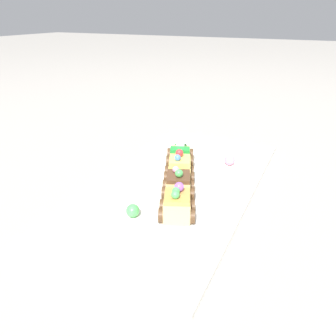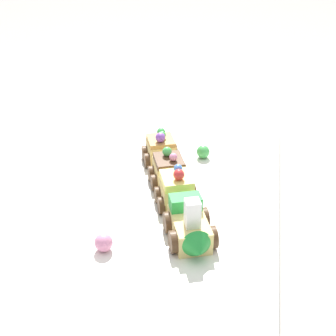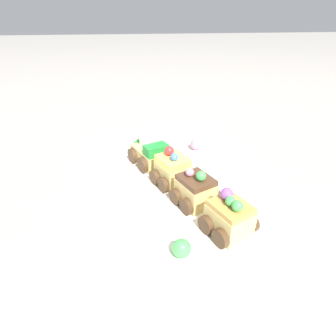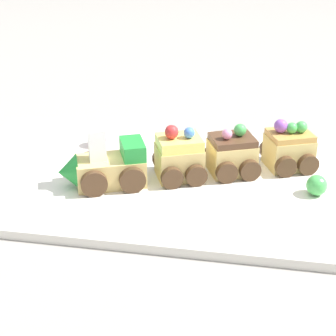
{
  "view_description": "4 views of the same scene",
  "coord_description": "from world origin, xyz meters",
  "px_view_note": "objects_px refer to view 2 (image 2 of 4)",
  "views": [
    {
      "loc": [
        -0.63,
        -0.28,
        0.38
      ],
      "look_at": [
        0.03,
        0.04,
        0.03
      ],
      "focal_mm": 35.0,
      "sensor_mm": 36.0,
      "label": 1
    },
    {
      "loc": [
        0.67,
        0.12,
        0.46
      ],
      "look_at": [
        -0.05,
        -0.03,
        0.05
      ],
      "focal_mm": 50.0,
      "sensor_mm": 36.0,
      "label": 2
    },
    {
      "loc": [
        -0.42,
        0.08,
        0.3
      ],
      "look_at": [
        -0.02,
        0.02,
        0.07
      ],
      "focal_mm": 28.0,
      "sensor_mm": 36.0,
      "label": 3
    },
    {
      "loc": [
        -0.09,
        0.68,
        0.36
      ],
      "look_at": [
        0.03,
        0.01,
        0.03
      ],
      "focal_mm": 60.0,
      "sensor_mm": 36.0,
      "label": 4
    }
  ],
  "objects_px": {
    "cake_train_locomotive": "(191,229)",
    "gumball_pink": "(104,242)",
    "cake_car_chocolate": "(169,171)",
    "cake_car_caramel": "(161,150)",
    "cake_car_lemon": "(177,191)",
    "gumball_green": "(203,152)"
  },
  "relations": [
    {
      "from": "cake_train_locomotive",
      "to": "gumball_green",
      "type": "height_order",
      "value": "cake_train_locomotive"
    },
    {
      "from": "cake_car_caramel",
      "to": "gumball_pink",
      "type": "distance_m",
      "value": 0.29
    },
    {
      "from": "cake_car_caramel",
      "to": "gumball_pink",
      "type": "bearing_deg",
      "value": -27.24
    },
    {
      "from": "cake_car_chocolate",
      "to": "cake_car_caramel",
      "type": "xyz_separation_m",
      "value": [
        -0.08,
        -0.03,
        0.0
      ]
    },
    {
      "from": "cake_car_lemon",
      "to": "gumball_green",
      "type": "relative_size",
      "value": 3.29
    },
    {
      "from": "gumball_pink",
      "to": "cake_train_locomotive",
      "type": "bearing_deg",
      "value": 110.48
    },
    {
      "from": "cake_car_chocolate",
      "to": "cake_car_caramel",
      "type": "height_order",
      "value": "cake_car_caramel"
    },
    {
      "from": "cake_train_locomotive",
      "to": "gumball_pink",
      "type": "height_order",
      "value": "cake_train_locomotive"
    },
    {
      "from": "cake_car_chocolate",
      "to": "gumball_pink",
      "type": "distance_m",
      "value": 0.22
    },
    {
      "from": "cake_train_locomotive",
      "to": "gumball_pink",
      "type": "bearing_deg",
      "value": -92.02
    },
    {
      "from": "cake_train_locomotive",
      "to": "gumball_pink",
      "type": "xyz_separation_m",
      "value": [
        0.05,
        -0.12,
        -0.01
      ]
    },
    {
      "from": "gumball_pink",
      "to": "gumball_green",
      "type": "relative_size",
      "value": 1.04
    },
    {
      "from": "cake_car_caramel",
      "to": "gumball_green",
      "type": "relative_size",
      "value": 3.29
    },
    {
      "from": "cake_car_lemon",
      "to": "gumball_pink",
      "type": "relative_size",
      "value": 3.15
    },
    {
      "from": "cake_train_locomotive",
      "to": "cake_car_chocolate",
      "type": "relative_size",
      "value": 1.4
    },
    {
      "from": "cake_car_lemon",
      "to": "gumball_green",
      "type": "xyz_separation_m",
      "value": [
        -0.18,
        0.02,
        -0.01
      ]
    },
    {
      "from": "gumball_green",
      "to": "gumball_pink",
      "type": "bearing_deg",
      "value": -17.92
    },
    {
      "from": "cake_train_locomotive",
      "to": "cake_car_caramel",
      "type": "height_order",
      "value": "cake_train_locomotive"
    },
    {
      "from": "gumball_pink",
      "to": "gumball_green",
      "type": "height_order",
      "value": "gumball_pink"
    },
    {
      "from": "cake_car_chocolate",
      "to": "gumball_pink",
      "type": "bearing_deg",
      "value": -37.5
    },
    {
      "from": "cake_car_chocolate",
      "to": "gumball_green",
      "type": "relative_size",
      "value": 3.29
    },
    {
      "from": "cake_car_chocolate",
      "to": "gumball_pink",
      "type": "relative_size",
      "value": 3.15
    }
  ]
}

